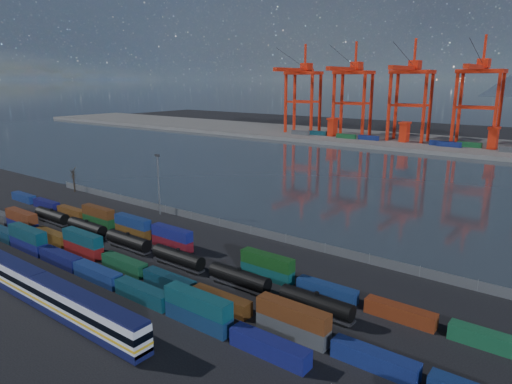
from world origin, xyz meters
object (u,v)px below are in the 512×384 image
Objects in this scene: passenger_train at (3,270)px; bare_tree at (74,180)px; gantry_cranes at (444,81)px; tanker_string at (152,249)px.

bare_tree reaches higher than passenger_train.
gantry_cranes is at bearing 87.14° from passenger_train.
gantry_cranes is (64.45, 177.31, 31.30)m from bare_tree.
gantry_cranes is (11.19, 223.98, 32.71)m from passenger_train.
bare_tree is (-64.98, 22.34, 2.21)m from tanker_string.
tanker_string is at bearing -89.85° from gantry_cranes.
passenger_train is 0.39× the size of gantry_cranes.
gantry_cranes reaches higher than bare_tree.
tanker_string is 10.82× the size of bare_tree.
tanker_string is 68.74m from bare_tree.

